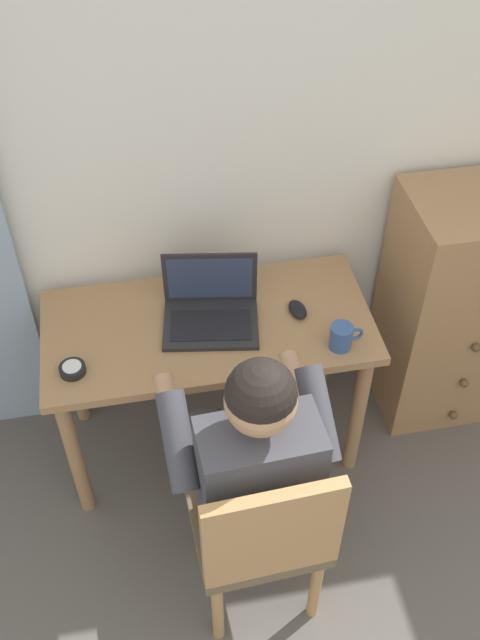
{
  "coord_description": "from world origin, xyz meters",
  "views": [
    {
      "loc": [
        -0.64,
        0.0,
        2.6
      ],
      "look_at": [
        -0.31,
        1.74,
        0.81
      ],
      "focal_mm": 40.94,
      "sensor_mm": 36.0,
      "label": 1
    }
  ],
  "objects_px": {
    "dresser": "(454,308)",
    "person_seated": "(249,452)",
    "laptop": "(211,309)",
    "desk": "(209,344)",
    "computer_mouse": "(298,310)",
    "chair": "(262,532)",
    "desk_clock": "(73,370)",
    "coffee_mug": "(342,337)"
  },
  "relations": [
    {
      "from": "chair",
      "to": "coffee_mug",
      "type": "relative_size",
      "value": 7.28
    },
    {
      "from": "desk_clock",
      "to": "dresser",
      "type": "bearing_deg",
      "value": 8.68
    },
    {
      "from": "desk_clock",
      "to": "coffee_mug",
      "type": "height_order",
      "value": "coffee_mug"
    },
    {
      "from": "computer_mouse",
      "to": "desk_clock",
      "type": "bearing_deg",
      "value": -178.86
    },
    {
      "from": "desk",
      "to": "coffee_mug",
      "type": "bearing_deg",
      "value": -23.88
    },
    {
      "from": "laptop",
      "to": "person_seated",
      "type": "bearing_deg",
      "value": -86.72
    },
    {
      "from": "person_seated",
      "to": "chair",
      "type": "bearing_deg",
      "value": -87.55
    },
    {
      "from": "dresser",
      "to": "coffee_mug",
      "type": "xyz_separation_m",
      "value": [
        -0.57,
        -0.28,
        0.23
      ]
    },
    {
      "from": "chair",
      "to": "desk_clock",
      "type": "relative_size",
      "value": 9.71
    },
    {
      "from": "dresser",
      "to": "desk_clock",
      "type": "relative_size",
      "value": 11.81
    },
    {
      "from": "computer_mouse",
      "to": "desk_clock",
      "type": "relative_size",
      "value": 1.11
    },
    {
      "from": "desk",
      "to": "chair",
      "type": "xyz_separation_m",
      "value": [
        0.06,
        -0.73,
        -0.11
      ]
    },
    {
      "from": "chair",
      "to": "person_seated",
      "type": "xyz_separation_m",
      "value": [
        -0.01,
        0.18,
        0.18
      ]
    },
    {
      "from": "dresser",
      "to": "laptop",
      "type": "relative_size",
      "value": 2.83
    },
    {
      "from": "dresser",
      "to": "chair",
      "type": "relative_size",
      "value": 1.22
    },
    {
      "from": "person_seated",
      "to": "coffee_mug",
      "type": "bearing_deg",
      "value": 41.43
    },
    {
      "from": "person_seated",
      "to": "laptop",
      "type": "xyz_separation_m",
      "value": [
        -0.03,
        0.57,
        0.09
      ]
    },
    {
      "from": "chair",
      "to": "coffee_mug",
      "type": "distance_m",
      "value": 0.71
    },
    {
      "from": "person_seated",
      "to": "laptop",
      "type": "bearing_deg",
      "value": 93.28
    },
    {
      "from": "desk",
      "to": "chair",
      "type": "bearing_deg",
      "value": -85.65
    },
    {
      "from": "computer_mouse",
      "to": "chair",
      "type": "bearing_deg",
      "value": -119.67
    },
    {
      "from": "chair",
      "to": "person_seated",
      "type": "distance_m",
      "value": 0.26
    },
    {
      "from": "chair",
      "to": "desk_clock",
      "type": "distance_m",
      "value": 0.83
    },
    {
      "from": "laptop",
      "to": "desk",
      "type": "bearing_deg",
      "value": -123.43
    },
    {
      "from": "laptop",
      "to": "desk_clock",
      "type": "bearing_deg",
      "value": -161.39
    },
    {
      "from": "laptop",
      "to": "coffee_mug",
      "type": "height_order",
      "value": "laptop"
    },
    {
      "from": "chair",
      "to": "computer_mouse",
      "type": "xyz_separation_m",
      "value": [
        0.28,
        0.72,
        0.24
      ]
    },
    {
      "from": "dresser",
      "to": "computer_mouse",
      "type": "relative_size",
      "value": 10.63
    },
    {
      "from": "desk",
      "to": "person_seated",
      "type": "bearing_deg",
      "value": -85.02
    },
    {
      "from": "desk_clock",
      "to": "desk",
      "type": "bearing_deg",
      "value": 16.72
    },
    {
      "from": "desk_clock",
      "to": "coffee_mug",
      "type": "distance_m",
      "value": 0.93
    },
    {
      "from": "desk",
      "to": "person_seated",
      "type": "height_order",
      "value": "person_seated"
    },
    {
      "from": "chair",
      "to": "laptop",
      "type": "height_order",
      "value": "laptop"
    },
    {
      "from": "computer_mouse",
      "to": "coffee_mug",
      "type": "relative_size",
      "value": 0.83
    },
    {
      "from": "chair",
      "to": "dresser",
      "type": "bearing_deg",
      "value": 40.12
    },
    {
      "from": "computer_mouse",
      "to": "coffee_mug",
      "type": "xyz_separation_m",
      "value": [
        0.11,
        -0.19,
        0.03
      ]
    },
    {
      "from": "dresser",
      "to": "desk_clock",
      "type": "bearing_deg",
      "value": -171.32
    },
    {
      "from": "computer_mouse",
      "to": "dresser",
      "type": "bearing_deg",
      "value": -1.29
    },
    {
      "from": "chair",
      "to": "coffee_mug",
      "type": "xyz_separation_m",
      "value": [
        0.39,
        0.53,
        0.27
      ]
    },
    {
      "from": "desk",
      "to": "dresser",
      "type": "height_order",
      "value": "dresser"
    },
    {
      "from": "dresser",
      "to": "person_seated",
      "type": "xyz_separation_m",
      "value": [
        -0.97,
        -0.63,
        0.14
      ]
    },
    {
      "from": "desk_clock",
      "to": "laptop",
      "type": "bearing_deg",
      "value": 18.61
    }
  ]
}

